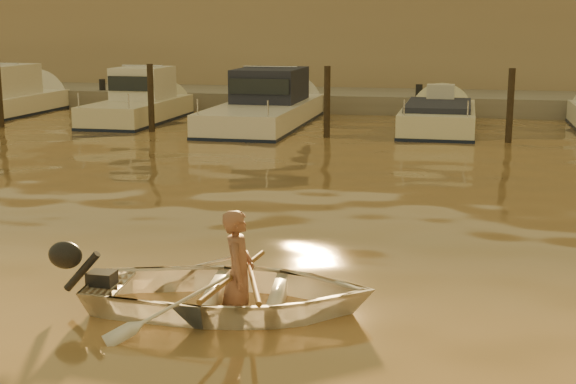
% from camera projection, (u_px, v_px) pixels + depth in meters
% --- Properties ---
extents(ground_plane, '(160.00, 160.00, 0.00)m').
position_uv_depth(ground_plane, '(146.00, 294.00, 9.59)').
color(ground_plane, olive).
rests_on(ground_plane, ground).
extents(dinghy, '(3.51, 2.70, 0.67)m').
position_uv_depth(dinghy, '(230.00, 292.00, 9.02)').
color(dinghy, white).
rests_on(dinghy, ground_plane).
extents(person, '(0.41, 0.57, 1.47)m').
position_uv_depth(person, '(239.00, 274.00, 8.96)').
color(person, '#915D48').
rests_on(person, dinghy).
extents(outboard_motor, '(0.94, 0.51, 0.70)m').
position_uv_depth(outboard_motor, '(100.00, 283.00, 9.15)').
color(outboard_motor, black).
rests_on(outboard_motor, dinghy).
extents(oar_port, '(0.74, 2.01, 0.13)m').
position_uv_depth(oar_port, '(252.00, 276.00, 8.95)').
color(oar_port, brown).
rests_on(oar_port, dinghy).
extents(oar_starboard, '(0.17, 2.10, 0.13)m').
position_uv_depth(oar_starboard, '(234.00, 275.00, 8.97)').
color(oar_starboard, brown).
rests_on(oar_starboard, dinghy).
extents(moored_boat_1, '(2.00, 6.05, 1.75)m').
position_uv_depth(moored_boat_1, '(137.00, 103.00, 26.20)').
color(moored_boat_1, beige).
rests_on(moored_boat_1, ground_plane).
extents(moored_boat_2, '(2.49, 8.28, 1.75)m').
position_uv_depth(moored_boat_2, '(265.00, 106.00, 25.29)').
color(moored_boat_2, white).
rests_on(moored_boat_2, ground_plane).
extents(moored_boat_3, '(2.12, 6.11, 0.95)m').
position_uv_depth(moored_boat_3, '(438.00, 123.00, 24.22)').
color(moored_boat_3, '#F0E9C9').
rests_on(moored_boat_3, ground_plane).
extents(piling_1, '(0.18, 0.18, 2.20)m').
position_uv_depth(piling_1, '(151.00, 101.00, 23.75)').
color(piling_1, '#2D2319').
rests_on(piling_1, ground_plane).
extents(piling_2, '(0.18, 0.18, 2.20)m').
position_uv_depth(piling_2, '(327.00, 105.00, 22.63)').
color(piling_2, '#2D2319').
rests_on(piling_2, ground_plane).
extents(piling_3, '(0.18, 0.18, 2.20)m').
position_uv_depth(piling_3, '(510.00, 109.00, 21.56)').
color(piling_3, '#2D2319').
rests_on(piling_3, ground_plane).
extents(fender_b, '(0.30, 0.30, 0.30)m').
position_uv_depth(fender_b, '(106.00, 126.00, 24.41)').
color(fender_b, '#CD5B18').
rests_on(fender_b, ground_plane).
extents(fender_c, '(0.30, 0.30, 0.30)m').
position_uv_depth(fender_c, '(221.00, 136.00, 22.25)').
color(fender_c, white).
rests_on(fender_c, ground_plane).
extents(fender_d, '(0.30, 0.30, 0.30)m').
position_uv_depth(fender_d, '(450.00, 135.00, 22.42)').
color(fender_d, '#D54819').
rests_on(fender_d, ground_plane).
extents(quay, '(52.00, 4.00, 1.00)m').
position_uv_depth(quay, '(367.00, 105.00, 30.09)').
color(quay, gray).
rests_on(quay, ground_plane).
extents(waterfront_building, '(46.00, 7.00, 4.80)m').
position_uv_depth(waterfront_building, '(384.00, 41.00, 34.88)').
color(waterfront_building, '#9E8466').
rests_on(waterfront_building, quay).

